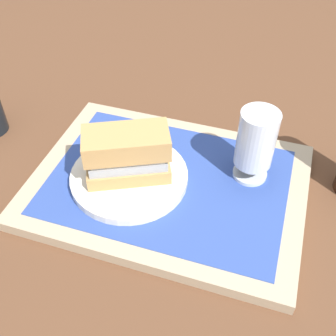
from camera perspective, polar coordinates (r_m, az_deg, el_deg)
The scene contains 6 objects.
ground_plane at distance 0.69m, azimuth 0.00°, elevation -2.97°, with size 3.00×3.00×0.00m, color brown.
tray at distance 0.68m, azimuth 0.00°, elevation -2.40°, with size 0.44×0.32×0.02m, color tan.
placemat at distance 0.67m, azimuth 0.00°, elevation -1.79°, with size 0.38×0.27×0.00m, color #2D4793.
plate at distance 0.67m, azimuth -5.36°, elevation -1.22°, with size 0.19×0.19×0.01m, color silver.
sandwich at distance 0.64m, azimuth -5.35°, elevation 1.96°, with size 0.14×0.11×0.08m.
beer_glass at distance 0.65m, azimuth 11.96°, elevation 3.26°, with size 0.06×0.06×0.12m.
Camera 1 is at (0.14, -0.44, 0.51)m, focal length 44.22 mm.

